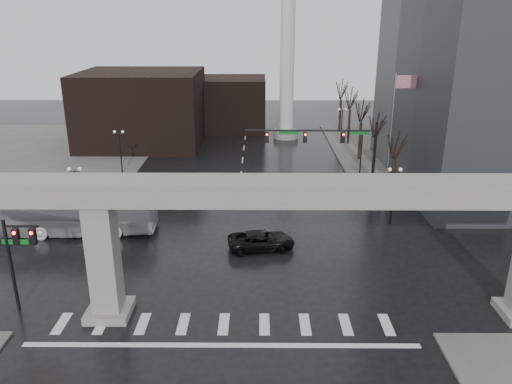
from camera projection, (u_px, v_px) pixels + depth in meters
ground at (225, 314)px, 30.36m from camera, size 160.00×160.00×0.00m
sidewalk_ne at (445, 156)px, 64.07m from camera, size 28.00×36.00×0.15m
sidewalk_nw at (42, 155)px, 64.38m from camera, size 28.00×36.00×0.15m
elevated_guideway at (245, 210)px, 28.03m from camera, size 48.00×2.60×8.70m
building_far_left at (142, 109)px, 68.30m from camera, size 16.00×14.00×10.00m
building_far_mid at (233, 104)px, 77.98m from camera, size 10.00×10.00×8.00m
smokestack at (288, 44)px, 69.13m from camera, size 3.60×3.60×30.00m
signal_mast_arm at (334, 145)px, 46.04m from camera, size 12.12×0.43×8.00m
signal_left_pole at (18, 250)px, 29.53m from camera, size 2.30×0.30×6.00m
flagpole_assembly at (395, 120)px, 48.44m from camera, size 2.06×0.12×12.00m
lamp_right_0 at (394, 186)px, 42.29m from camera, size 1.22×0.32×5.11m
lamp_right_1 at (362, 145)px, 55.47m from camera, size 1.22×0.32×5.11m
lamp_right_2 at (342, 120)px, 68.65m from camera, size 1.22×0.32×5.11m
lamp_left_0 at (76, 186)px, 42.45m from camera, size 1.22×0.32×5.11m
lamp_left_1 at (120, 145)px, 55.63m from camera, size 1.22×0.32×5.11m
lamp_left_2 at (146, 120)px, 68.81m from camera, size 1.22×0.32×5.11m
tree_right_0 at (393, 179)px, 46.30m from camera, size 1.09×1.58×7.50m
tree_right_1 at (374, 155)px, 53.81m from camera, size 1.09×1.61×7.67m
tree_right_2 at (360, 137)px, 61.32m from camera, size 1.10×1.63×7.85m
tree_right_3 at (349, 123)px, 68.83m from camera, size 1.11×1.66×8.02m
tree_right_4 at (340, 112)px, 76.34m from camera, size 1.12×1.69×8.19m
pickup_truck at (261, 241)px, 38.57m from camera, size 5.48×3.22×1.43m
city_bus at (75, 212)px, 41.12m from camera, size 13.18×3.67×3.64m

